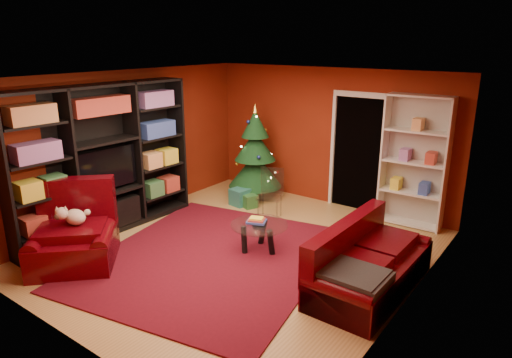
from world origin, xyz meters
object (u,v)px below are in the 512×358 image
Objects in this scene: dog at (75,217)px; acrylic_chair at (270,197)px; gift_box_red at (265,186)px; armchair at (73,234)px; white_bookshelf at (414,162)px; media_unit at (103,161)px; gift_box_green at (250,201)px; sofa at (372,258)px; rug at (212,258)px; gift_box_teal at (240,197)px; christmas_tree at (255,153)px; coffee_table at (259,237)px.

acrylic_chair is at bearing 22.71° from dog.
acrylic_chair is (0.95, -1.22, 0.30)m from gift_box_red.
white_bookshelf is at bearing 7.10° from armchair.
media_unit is at bearing 77.83° from dog.
sofa is at bearing -25.49° from gift_box_green.
media_unit is 3.57m from gift_box_red.
white_bookshelf is (1.89, 3.01, 1.10)m from rug.
gift_box_red is (-0.10, 1.00, -0.05)m from gift_box_teal.
dog is (-3.35, -4.22, -0.42)m from white_bookshelf.
gift_box_teal is at bearing 68.24° from media_unit.
gift_box_red is at bearing 55.11° from sofa.
christmas_tree is 2.21× the size of coffee_table.
gift_box_red is 0.18× the size of armchair.
gift_box_red is 4.19m from sofa.
gift_box_red is (-0.33, 1.00, -0.02)m from gift_box_green.
dog is 2.66m from coffee_table.
gift_box_green is 0.63× the size of dog.
media_unit is 2.89m from acrylic_chair.
sofa reaches higher than acrylic_chair.
gift_box_green is 3.35m from dog.
gift_box_teal reaches higher than rug.
christmas_tree reaches higher than gift_box_red.
white_bookshelf is 5.40m from dog.
christmas_tree is 3.82m from dog.
acrylic_chair is (1.24, 3.02, -0.30)m from dog.
rug is 1.16× the size of media_unit.
sofa reaches higher than rug.
gift_box_green reaches higher than rug.
acrylic_chair is at bearing 96.66° from rug.
sofa is at bearing -18.06° from armchair.
gift_box_green is 3.39m from sofa.
armchair is 4.11m from sofa.
dog is 3.28m from acrylic_chair.
armchair reaches higher than gift_box_red.
gift_box_green is 3.39m from armchair.
sofa is (0.32, -2.43, -0.68)m from white_bookshelf.
gift_box_teal is 3.26m from white_bookshelf.
christmas_tree is at bearing 117.87° from acrylic_chair.
gift_box_teal is at bearing -163.37° from white_bookshelf.
coffee_table is (1.87, 1.90, -0.24)m from armchair.
gift_box_teal is 3.60m from sofa.
rug is 2.41m from media_unit.
christmas_tree reaches higher than armchair.
coffee_table reaches higher than rug.
media_unit is 7.92× the size of dog.
media_unit is 1.43m from armchair.
white_bookshelf is 2.84× the size of acrylic_chair.
sofa is (3.67, 1.86, -0.03)m from armchair.
acrylic_chair is (-2.43, 1.23, -0.03)m from sofa.
media_unit is 14.54× the size of gift_box_red.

